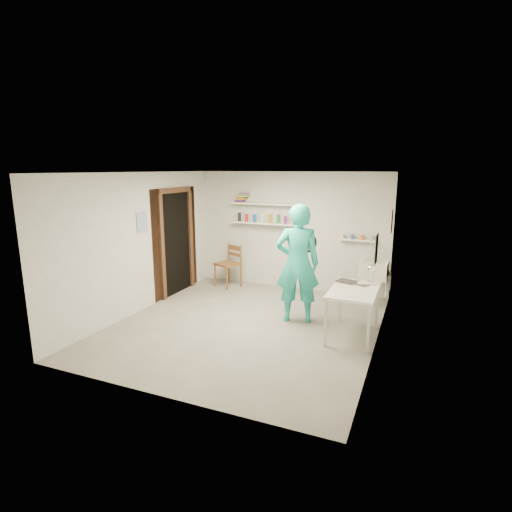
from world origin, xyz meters
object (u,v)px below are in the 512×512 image
at_px(belfast_sink, 374,269).
at_px(desk_lamp, 372,269).
at_px(man, 298,264).
at_px(wall_clock, 306,242).
at_px(work_table, 353,313).
at_px(wooden_chair, 228,264).

bearing_deg(belfast_sink, desk_lamp, -86.12).
distance_m(belfast_sink, desk_lamp, 1.09).
distance_m(belfast_sink, man, 1.63).
xyz_separation_m(wall_clock, work_table, (0.88, -0.49, -0.92)).
distance_m(man, work_table, 1.16).
relative_size(man, wooden_chair, 1.96).
bearing_deg(man, belfast_sink, -150.14).
height_order(belfast_sink, wooden_chair, wooden_chair).
xyz_separation_m(belfast_sink, wooden_chair, (-2.98, 0.10, -0.21)).
height_order(wall_clock, desk_lamp, wall_clock).
relative_size(man, desk_lamp, 14.02).
height_order(man, wooden_chair, man).
distance_m(wooden_chair, desk_lamp, 3.29).
relative_size(belfast_sink, work_table, 0.55).
xyz_separation_m(belfast_sink, work_table, (-0.11, -1.49, -0.33)).
height_order(wooden_chair, work_table, wooden_chair).
bearing_deg(wall_clock, belfast_sink, 26.48).
height_order(man, wall_clock, man).
bearing_deg(wall_clock, desk_lamp, -21.52).
bearing_deg(wall_clock, work_table, -47.91).
bearing_deg(work_table, desk_lamp, 67.58).
distance_m(man, wooden_chair, 2.37).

